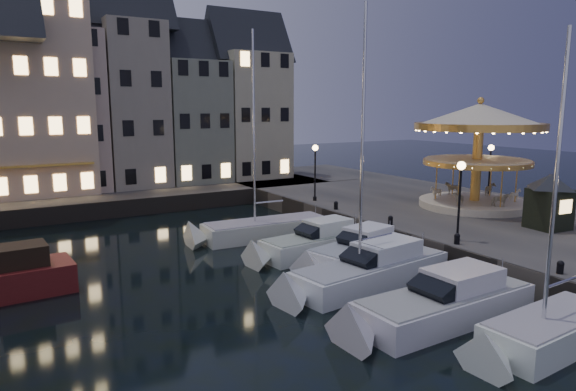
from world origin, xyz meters
TOP-DOWN VIEW (x-y plane):
  - ground at (0.00, 0.00)m, footprint 160.00×160.00m
  - quay_east at (14.00, 6.00)m, footprint 16.00×56.00m
  - quay_north at (-8.00, 28.00)m, footprint 44.00×12.00m
  - quaywall_e at (6.00, 6.00)m, footprint 0.15×44.00m
  - quaywall_n at (-6.00, 22.00)m, footprint 48.00×0.15m
  - streetlamp_b at (7.20, 1.00)m, footprint 0.44×0.44m
  - streetlamp_c at (7.20, 14.50)m, footprint 0.44×0.44m
  - streetlamp_d at (18.50, 8.00)m, footprint 0.44×0.44m
  - bollard_a at (6.60, -5.00)m, footprint 0.30×0.30m
  - bollard_b at (6.60, 0.50)m, footprint 0.30×0.30m
  - bollard_c at (6.60, 5.50)m, footprint 0.30×0.30m
  - bollard_d at (6.60, 11.00)m, footprint 0.30×0.30m
  - townhouse_nc at (-8.00, 30.00)m, footprint 6.82×8.00m
  - townhouse_nd at (-2.25, 30.00)m, footprint 5.50×8.00m
  - townhouse_ne at (3.20, 30.00)m, footprint 6.16×8.00m
  - townhouse_nf at (9.25, 30.00)m, footprint 6.82×8.00m
  - motorboat_a at (1.97, -7.30)m, footprint 6.73×2.49m
  - motorboat_b at (0.71, -3.82)m, footprint 8.75×2.76m
  - motorboat_c at (0.91, 0.79)m, footprint 9.44×3.52m
  - motorboat_d at (2.33, 3.46)m, footprint 7.15×3.73m
  - motorboat_e at (1.42, 6.17)m, footprint 7.70×2.85m
  - motorboat_f at (0.62, 11.06)m, footprint 9.15×2.83m
  - carousel at (15.48, 6.74)m, footprint 8.67×8.67m
  - ticket_kiosk at (13.77, 0.19)m, footprint 3.08×3.08m

SIDE VIEW (x-z plane):
  - ground at x=0.00m, z-range 0.00..0.00m
  - motorboat_f at x=0.62m, z-range -5.54..6.59m
  - motorboat_a at x=1.97m, z-range -5.04..6.11m
  - motorboat_d at x=2.33m, z-range -0.44..1.71m
  - motorboat_e at x=1.42m, z-range -0.43..1.72m
  - motorboat_b at x=0.71m, z-range -0.43..1.72m
  - quay_east at x=14.00m, z-range 0.00..1.30m
  - quay_north at x=-8.00m, z-range 0.00..1.30m
  - quaywall_e at x=6.00m, z-range 0.00..1.30m
  - quaywall_n at x=-6.00m, z-range 0.00..1.30m
  - motorboat_c at x=0.91m, z-range -5.56..6.92m
  - bollard_a at x=6.60m, z-range 1.32..1.89m
  - bollard_b at x=6.60m, z-range 1.32..1.89m
  - bollard_c at x=6.60m, z-range 1.32..1.89m
  - bollard_d at x=6.60m, z-range 1.32..1.89m
  - ticket_kiosk at x=13.77m, z-range 1.64..5.25m
  - streetlamp_b at x=7.20m, z-range 1.93..6.10m
  - streetlamp_c at x=7.20m, z-range 1.93..6.10m
  - streetlamp_d at x=18.50m, z-range 1.93..6.10m
  - carousel at x=15.48m, z-range 2.50..10.09m
  - townhouse_ne at x=3.20m, z-range 1.38..14.18m
  - townhouse_nf at x=9.25m, z-range 1.38..15.18m
  - townhouse_nc at x=-8.00m, z-range 1.38..16.18m
  - townhouse_nd at x=-2.25m, z-range 1.38..17.18m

